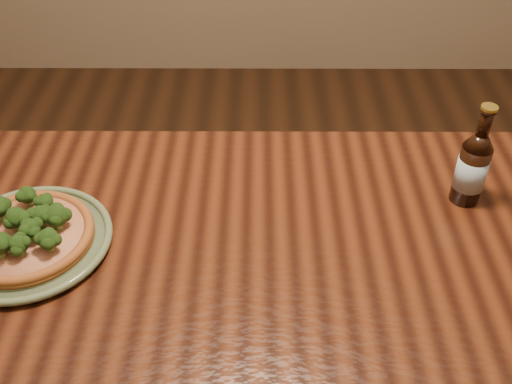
{
  "coord_description": "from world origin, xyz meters",
  "views": [
    {
      "loc": [
        0.04,
        -0.56,
        1.5
      ],
      "look_at": [
        0.04,
        0.25,
        0.82
      ],
      "focal_mm": 42.0,
      "sensor_mm": 36.0,
      "label": 1
    }
  ],
  "objects_px": {
    "plate": "(28,241)",
    "pizza": "(25,233)",
    "table": "(234,320)",
    "beer_bottle": "(472,167)"
  },
  "relations": [
    {
      "from": "table",
      "to": "plate",
      "type": "bearing_deg",
      "value": 166.14
    },
    {
      "from": "plate",
      "to": "pizza",
      "type": "distance_m",
      "value": 0.02
    },
    {
      "from": "plate",
      "to": "pizza",
      "type": "relative_size",
      "value": 1.26
    },
    {
      "from": "pizza",
      "to": "beer_bottle",
      "type": "bearing_deg",
      "value": 9.33
    },
    {
      "from": "table",
      "to": "plate",
      "type": "relative_size",
      "value": 5.45
    },
    {
      "from": "table",
      "to": "beer_bottle",
      "type": "height_order",
      "value": "beer_bottle"
    },
    {
      "from": "plate",
      "to": "pizza",
      "type": "height_order",
      "value": "pizza"
    },
    {
      "from": "table",
      "to": "beer_bottle",
      "type": "relative_size",
      "value": 7.72
    },
    {
      "from": "table",
      "to": "plate",
      "type": "distance_m",
      "value": 0.39
    },
    {
      "from": "plate",
      "to": "beer_bottle",
      "type": "bearing_deg",
      "value": 9.3
    }
  ]
}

